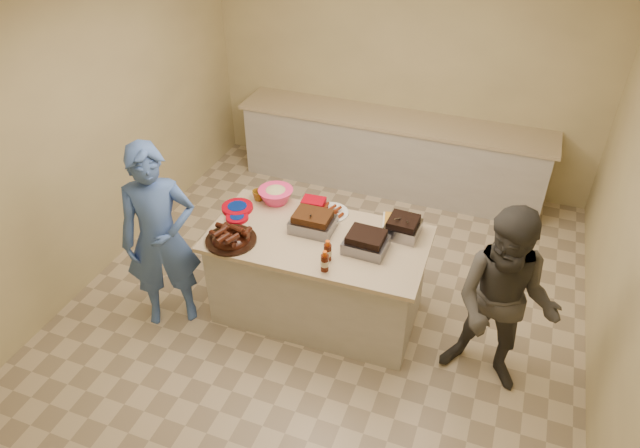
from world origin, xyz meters
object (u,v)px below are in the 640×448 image
at_px(island, 318,312).
at_px(guest_blue, 176,314).
at_px(bbq_bottle_b, 325,270).
at_px(mustard_bottle, 303,220).
at_px(bbq_bottle_a, 328,260).
at_px(plastic_cup, 259,200).
at_px(rib_platter, 231,241).
at_px(guest_gray, 485,377).
at_px(roasting_pan, 402,234).
at_px(coleslaw_bowl, 276,202).

distance_m(island, guest_blue, 1.30).
distance_m(bbq_bottle_b, mustard_bottle, 0.69).
height_order(bbq_bottle_a, plastic_cup, bbq_bottle_a).
xyz_separation_m(rib_platter, bbq_bottle_a, (0.82, 0.05, 0.00)).
bearing_deg(mustard_bottle, bbq_bottle_a, -48.23).
height_order(guest_blue, guest_gray, guest_gray).
height_order(island, roasting_pan, roasting_pan).
height_order(rib_platter, plastic_cup, rib_platter).
xyz_separation_m(bbq_bottle_a, mustard_bottle, (-0.38, 0.43, 0.00)).
height_order(bbq_bottle_b, guest_blue, bbq_bottle_b).
bearing_deg(bbq_bottle_a, rib_platter, -176.40).
bearing_deg(island, coleslaw_bowl, 144.53).
distance_m(rib_platter, bbq_bottle_a, 0.82).
height_order(mustard_bottle, guest_blue, mustard_bottle).
relative_size(island, guest_gray, 1.13).
distance_m(island, plastic_cup, 1.15).
height_order(bbq_bottle_b, guest_gray, bbq_bottle_b).
bearing_deg(bbq_bottle_b, island, 117.75).
bearing_deg(guest_blue, plastic_cup, 25.39).
bearing_deg(coleslaw_bowl, plastic_cup, -168.29).
height_order(rib_platter, bbq_bottle_b, bbq_bottle_b).
xyz_separation_m(bbq_bottle_a, bbq_bottle_b, (0.02, -0.13, 0.00)).
bearing_deg(plastic_cup, bbq_bottle_b, -38.26).
xyz_separation_m(island, plastic_cup, (-0.70, 0.33, 0.86)).
bearing_deg(coleslaw_bowl, bbq_bottle_b, -45.11).
bearing_deg(plastic_cup, rib_platter, -85.07).
bearing_deg(bbq_bottle_b, guest_gray, 6.85).
bearing_deg(island, bbq_bottle_b, -63.63).
bearing_deg(island, bbq_bottle_a, -56.18).
height_order(bbq_bottle_a, guest_gray, bbq_bottle_a).
bearing_deg(island, guest_gray, -9.37).
bearing_deg(guest_blue, guest_gray, -26.97).
distance_m(rib_platter, coleslaw_bowl, 0.67).
distance_m(bbq_bottle_a, guest_gray, 1.60).
relative_size(rib_platter, guest_blue, 0.25).
bearing_deg(guest_blue, bbq_bottle_a, -23.05).
height_order(roasting_pan, bbq_bottle_a, bbq_bottle_a).
xyz_separation_m(roasting_pan, plastic_cup, (-1.34, 0.05, 0.00)).
bearing_deg(mustard_bottle, plastic_cup, 162.90).
distance_m(coleslaw_bowl, plastic_cup, 0.16).
bearing_deg(guest_gray, island, -180.00).
bearing_deg(guest_gray, guest_blue, -166.58).
distance_m(rib_platter, roasting_pan, 1.41).
bearing_deg(mustard_bottle, guest_blue, -146.73).
relative_size(roasting_pan, bbq_bottle_a, 1.49).
height_order(bbq_bottle_a, bbq_bottle_b, same).
bearing_deg(mustard_bottle, bbq_bottle_b, -53.89).
xyz_separation_m(roasting_pan, guest_gray, (0.88, -0.50, -0.86)).
height_order(rib_platter, mustard_bottle, rib_platter).
height_order(rib_platter, roasting_pan, rib_platter).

